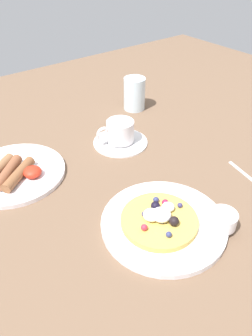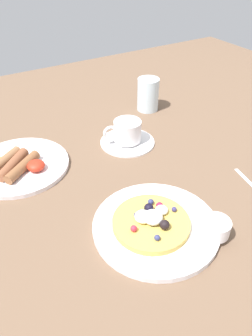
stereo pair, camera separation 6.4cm
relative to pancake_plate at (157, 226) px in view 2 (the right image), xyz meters
The scene contains 9 objects.
ground_plane 0.18m from the pancake_plate, 90.92° to the left, with size 2.05×1.55×0.03m, color brown.
pancake_plate is the anchor object (origin of this frame).
pancake_with_berries 0.02m from the pancake_plate, 164.18° to the left, with size 0.15×0.15×0.03m.
syrup_ramekin 0.11m from the pancake_plate, 43.90° to the right, with size 0.05×0.05×0.03m.
breakfast_plate 0.37m from the pancake_plate, 117.20° to the left, with size 0.24×0.24×0.01m, color white.
fried_breakfast 0.36m from the pancake_plate, 119.73° to the left, with size 0.13×0.13×0.03m.
coffee_saucer 0.31m from the pancake_plate, 69.27° to the left, with size 0.14×0.14×0.01m, color white.
coffee_cup 0.31m from the pancake_plate, 69.60° to the left, with size 0.10×0.07×0.06m.
water_glass 0.51m from the pancake_plate, 57.99° to the left, with size 0.07×0.07×0.10m, color silver.
Camera 2 is at (-0.27, -0.52, 0.47)m, focal length 34.61 mm.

